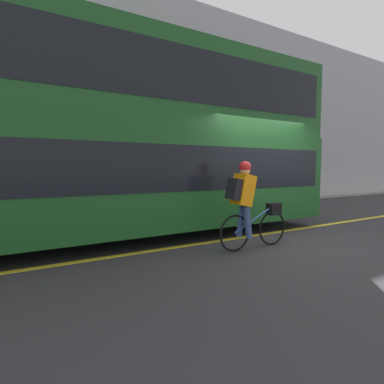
% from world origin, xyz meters
% --- Properties ---
extents(ground_plane, '(80.00, 80.00, 0.00)m').
position_xyz_m(ground_plane, '(0.00, 0.00, 0.00)').
color(ground_plane, '#2D2D30').
extents(road_center_line, '(50.00, 0.14, 0.01)m').
position_xyz_m(road_center_line, '(0.00, 0.29, 0.00)').
color(road_center_line, yellow).
rests_on(road_center_line, ground_plane).
extents(sidewalk_curb, '(60.00, 1.64, 0.13)m').
position_xyz_m(sidewalk_curb, '(0.00, 5.48, 0.07)').
color(sidewalk_curb, gray).
rests_on(sidewalk_curb, ground_plane).
extents(building_facade, '(60.00, 0.30, 8.20)m').
position_xyz_m(building_facade, '(0.00, 6.45, 4.10)').
color(building_facade, '#9E9EA3').
rests_on(building_facade, ground_plane).
extents(bus, '(10.07, 2.52, 3.93)m').
position_xyz_m(bus, '(-3.18, 1.45, 2.16)').
color(bus, black).
rests_on(bus, ground_plane).
extents(cyclist_on_bike, '(1.55, 0.32, 1.58)m').
position_xyz_m(cyclist_on_bike, '(-1.05, -0.48, 0.85)').
color(cyclist_on_bike, black).
rests_on(cyclist_on_bike, ground_plane).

